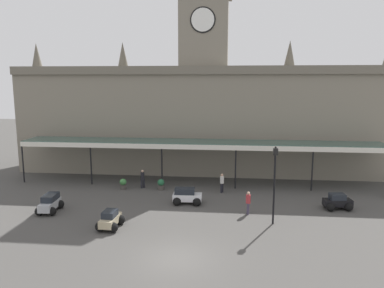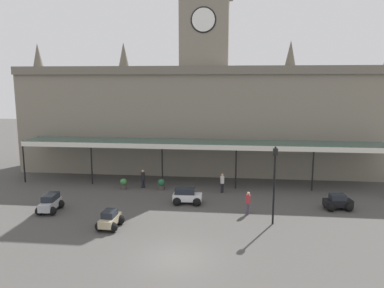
{
  "view_description": "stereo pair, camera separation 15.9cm",
  "coord_description": "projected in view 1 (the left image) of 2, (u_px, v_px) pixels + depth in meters",
  "views": [
    {
      "loc": [
        2.78,
        -18.74,
        9.53
      ],
      "look_at": [
        0.0,
        8.23,
        4.92
      ],
      "focal_mm": 34.91,
      "sensor_mm": 36.0,
      "label": 1
    },
    {
      "loc": [
        2.94,
        -18.72,
        9.53
      ],
      "look_at": [
        0.0,
        8.23,
        4.92
      ],
      "focal_mm": 34.91,
      "sensor_mm": 36.0,
      "label": 2
    }
  ],
  "objects": [
    {
      "name": "car_black_sedan",
      "position": [
        337.0,
        203.0,
        27.95
      ],
      "size": [
        2.13,
        1.66,
        1.19
      ],
      "color": "black",
      "rests_on": "ground"
    },
    {
      "name": "car_silver_estate",
      "position": [
        50.0,
        204.0,
        27.41
      ],
      "size": [
        1.65,
        2.31,
        1.27
      ],
      "color": "#B2B5BA",
      "rests_on": "ground"
    },
    {
      "name": "pedestrian_near_entrance",
      "position": [
        248.0,
        202.0,
        26.86
      ],
      "size": [
        0.34,
        0.39,
        1.67
      ],
      "color": "#3F384C",
      "rests_on": "ground"
    },
    {
      "name": "ground_plane",
      "position": [
        176.0,
        258.0,
        20.25
      ],
      "size": [
        140.0,
        140.0,
        0.0
      ],
      "primitive_type": "plane",
      "color": "#474442"
    },
    {
      "name": "car_beige_sedan",
      "position": [
        110.0,
        220.0,
        24.39
      ],
      "size": [
        1.58,
        2.09,
        1.19
      ],
      "color": "tan",
      "rests_on": "ground"
    },
    {
      "name": "station_building",
      "position": [
        204.0,
        113.0,
        39.55
      ],
      "size": [
        38.46,
        6.9,
        18.94
      ],
      "color": "gray",
      "rests_on": "ground"
    },
    {
      "name": "pedestrian_beside_cars",
      "position": [
        143.0,
        178.0,
        33.39
      ],
      "size": [
        0.35,
        0.34,
        1.67
      ],
      "color": "black",
      "rests_on": "ground"
    },
    {
      "name": "pedestrian_crossing_forecourt",
      "position": [
        222.0,
        182.0,
        32.06
      ],
      "size": [
        0.34,
        0.37,
        1.67
      ],
      "color": "black",
      "rests_on": "ground"
    },
    {
      "name": "planter_by_canopy",
      "position": [
        161.0,
        184.0,
        32.94
      ],
      "size": [
        0.6,
        0.6,
        0.96
      ],
      "color": "#47423D",
      "rests_on": "ground"
    },
    {
      "name": "victorian_lamppost",
      "position": [
        275.0,
        177.0,
        24.61
      ],
      "size": [
        0.3,
        0.3,
        5.31
      ],
      "color": "black",
      "rests_on": "ground"
    },
    {
      "name": "planter_near_kerb",
      "position": [
        123.0,
        184.0,
        33.11
      ],
      "size": [
        0.6,
        0.6,
        0.96
      ],
      "color": "#47423D",
      "rests_on": "ground"
    },
    {
      "name": "car_white_estate",
      "position": [
        187.0,
        197.0,
        29.14
      ],
      "size": [
        2.27,
        1.58,
        1.27
      ],
      "color": "silver",
      "rests_on": "ground"
    },
    {
      "name": "entrance_canopy",
      "position": [
        200.0,
        143.0,
        34.37
      ],
      "size": [
        33.35,
        3.26,
        4.0
      ],
      "color": "#38564C",
      "rests_on": "ground"
    }
  ]
}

